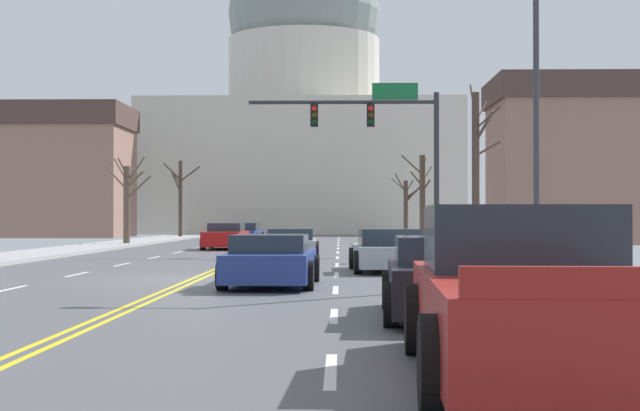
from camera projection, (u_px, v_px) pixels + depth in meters
ground at (196, 278)px, 23.19m from camera, size 20.00×180.00×0.20m
signal_gantry at (384, 132)px, 38.67m from camera, size 7.91×0.41×6.98m
street_lamp_right at (522, 68)px, 21.88m from camera, size 2.49×0.24×8.29m
capitol_building at (304, 120)px, 93.33m from camera, size 29.40×23.87×31.91m
sedan_near_00 at (291, 245)px, 33.73m from camera, size 2.09×4.72×1.13m
sedan_near_01 at (388, 252)px, 26.50m from camera, size 2.20×4.30×1.22m
sedan_near_02 at (271, 261)px, 20.97m from camera, size 2.11×4.49×1.16m
sedan_near_03 at (446, 279)px, 14.37m from camera, size 2.08×4.30×1.25m
pickup_truck_near_04 at (528, 301)px, 9.00m from camera, size 2.42×5.56×1.67m
sedan_oncoming_00 at (226, 237)px, 44.85m from camera, size 2.00×4.62×1.25m
sedan_oncoming_01 at (245, 234)px, 55.13m from camera, size 2.04×4.70×1.19m
flank_building_00 at (66, 171)px, 71.53m from camera, size 9.65×8.17×10.07m
flank_building_01 at (595, 160)px, 54.31m from camera, size 12.13×7.35×9.60m
bare_tree_00 at (406, 205)px, 69.11m from camera, size 2.38×1.53×4.68m
bare_tree_01 at (180, 195)px, 67.56m from camera, size 2.71×1.75×5.48m
bare_tree_02 at (422, 195)px, 57.54m from camera, size 2.07×2.47×5.27m
bare_tree_03 at (127, 201)px, 50.19m from camera, size 2.35×2.35×4.66m
bare_tree_04 at (476, 169)px, 34.89m from camera, size 1.16×2.31×6.53m
pedestrian_00 at (541, 235)px, 25.22m from camera, size 0.35×0.34×1.68m
bicycle_parked at (530, 264)px, 21.27m from camera, size 0.12×1.77×0.85m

